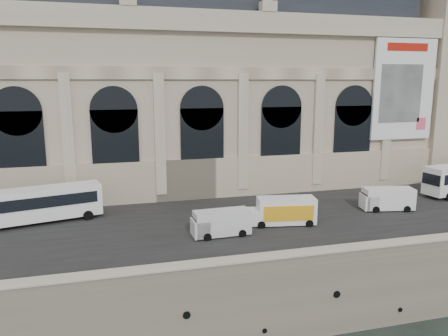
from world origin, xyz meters
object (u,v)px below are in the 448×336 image
object	(u,v)px
van_c	(385,199)
bus_left	(37,204)
van_b	(218,223)
box_truck	(282,211)

from	to	relation	value
van_c	bus_left	bearing A→B (deg)	172.25
van_b	bus_left	bearing A→B (deg)	153.83
van_b	box_truck	xyz separation A→B (m)	(6.96, 1.52, 0.16)
bus_left	box_truck	distance (m)	24.51
bus_left	van_b	size ratio (longest dim) A/B	2.32
bus_left	van_c	distance (m)	36.86
box_truck	van_c	bearing A→B (deg)	7.39
bus_left	van_b	distance (m)	18.54
van_b	van_c	size ratio (longest dim) A/B	0.92
van_c	box_truck	size ratio (longest dim) A/B	0.83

